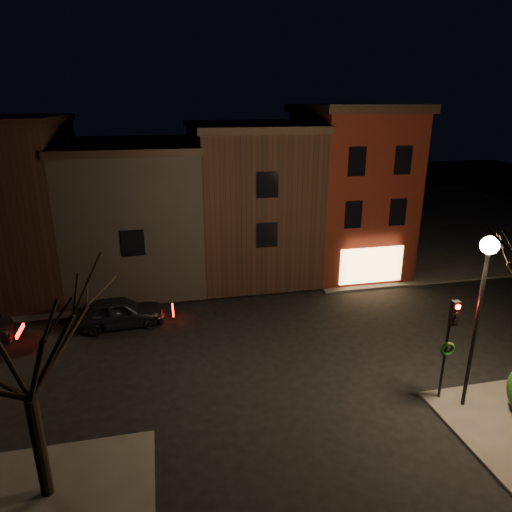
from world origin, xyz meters
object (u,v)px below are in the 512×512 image
(street_lamp_near, at_px, (484,277))
(parked_car_a, at_px, (120,312))
(bare_tree_left, at_px, (17,326))
(traffic_signal, at_px, (450,335))

(street_lamp_near, height_order, parked_car_a, street_lamp_near)
(bare_tree_left, relative_size, parked_car_a, 1.70)
(traffic_signal, distance_m, parked_car_a, 15.27)
(street_lamp_near, relative_size, traffic_signal, 1.60)
(traffic_signal, relative_size, bare_tree_left, 0.54)
(street_lamp_near, relative_size, bare_tree_left, 0.86)
(parked_car_a, bearing_deg, bare_tree_left, 168.31)
(traffic_signal, bearing_deg, street_lamp_near, -39.37)
(parked_car_a, bearing_deg, street_lamp_near, -130.48)
(street_lamp_near, height_order, bare_tree_left, bare_tree_left)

